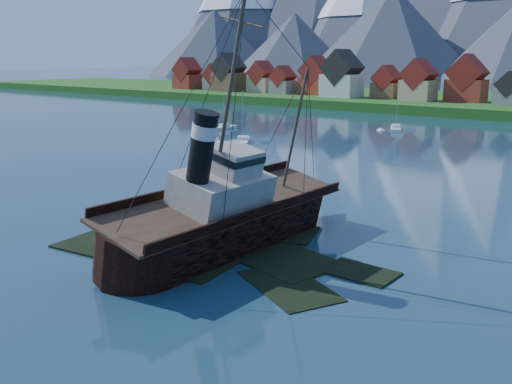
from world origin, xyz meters
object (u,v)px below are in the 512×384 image
Objects in this scene: tugboat_wreck at (234,212)px; sailboat_a at (243,142)px; sailboat_b at (224,128)px; sailboat_c at (396,129)px.

sailboat_a is (-41.51, 50.61, -2.85)m from tugboat_wreck.
tugboat_wreck is 88.65m from sailboat_b.
tugboat_wreck is 2.68× the size of sailboat_c.
sailboat_c is (15.75, 39.35, 0.01)m from sailboat_a.
sailboat_c is at bearing 37.05° from sailboat_b.
tugboat_wreck is at bearing -86.67° from sailboat_a.
sailboat_c is at bearing 32.16° from sailboat_a.
sailboat_a is 1.04× the size of sailboat_b.
sailboat_b is (-18.40, 14.66, 0.01)m from sailboat_a.
tugboat_wreck is 65.52m from sailboat_a.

